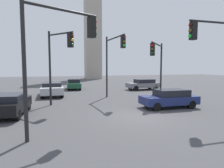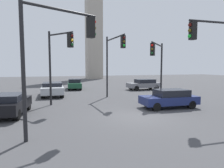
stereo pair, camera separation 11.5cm
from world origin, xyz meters
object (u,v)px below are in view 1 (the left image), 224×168
Objects in this scene: car_4 at (74,84)px; traffic_light_0 at (59,54)px; car_1 at (10,104)px; traffic_light_1 at (114,54)px; traffic_light_2 at (60,42)px; car_2 at (169,98)px; traffic_light_4 at (157,59)px; traffic_light_3 at (220,47)px; car_3 at (143,84)px; car_0 at (52,89)px.

traffic_light_0 is at bearing -7.10° from car_4.
traffic_light_1 is at bearing -59.32° from car_1.
traffic_light_1 is 1.02× the size of traffic_light_2.
car_2 is at bearing 24.81° from car_4.
car_4 reaches higher than car_1.
traffic_light_2 is 1.12× the size of traffic_light_4.
traffic_light_3 is 1.36× the size of car_3.
car_2 is 0.97× the size of car_3.
traffic_light_3 is at bearing -22.03° from traffic_light_2.
traffic_light_1 is 9.66m from car_3.
car_2 is at bearing -88.70° from car_1.
car_2 is 15.28m from car_4.
car_3 is (2.39, 14.21, -3.42)m from traffic_light_3.
traffic_light_4 is 13.27m from car_4.
car_3 is (11.42, 14.32, -3.35)m from traffic_light_2.
car_4 is (-5.85, 11.52, -3.00)m from traffic_light_4.
traffic_light_1 is 7.74m from car_0.
car_2 is at bearing 0.08° from traffic_light_2.
traffic_light_4 is (8.55, 6.17, -0.36)m from traffic_light_2.
car_0 is at bearing 8.35° from car_3.
car_4 is at bearing -15.72° from car_1.
traffic_light_1 is at bearing -55.26° from car_2.
traffic_light_4 reaches higher than car_0.
car_0 reaches higher than car_2.
traffic_light_2 is 9.25m from car_2.
traffic_light_4 is 1.25× the size of car_2.
car_0 is 1.14× the size of car_4.
car_0 reaches higher than car_1.
traffic_light_1 is 1.44× the size of car_4.
traffic_light_2 is 18.21m from car_4.
traffic_light_0 is at bearing -32.91° from traffic_light_3.
traffic_light_3 reaches higher than car_3.
car_2 is (10.76, -1.04, -0.01)m from car_1.
car_3 is (6.32, 6.44, -3.45)m from traffic_light_1.
car_4 is at bearing -67.18° from car_2.
car_0 is 6.10m from car_4.
traffic_light_0 is 6.20m from traffic_light_2.
car_1 is 0.98× the size of car_2.
traffic_light_3 reaches higher than traffic_light_4.
car_2 is 11.53m from car_3.
traffic_light_0 reaches higher than traffic_light_4.
traffic_light_4 is (3.45, -1.71, -0.46)m from traffic_light_1.
car_2 is 1.01× the size of car_4.
traffic_light_4 is 1.27× the size of car_1.
car_3 is at bearing -48.26° from car_1.
traffic_light_0 is at bearing 34.75° from car_3.
car_4 is (-6.33, 17.58, -3.43)m from traffic_light_3.
traffic_light_1 is 1.42× the size of car_2.
car_0 is (-0.50, 6.13, -3.24)m from traffic_light_0.
traffic_light_0 reaches higher than car_3.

